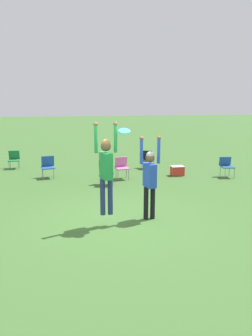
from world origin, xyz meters
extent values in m
plane|color=#3D662D|center=(0.00, 0.00, 0.00)|extent=(120.00, 120.00, 0.00)
cylinder|color=navy|center=(-0.41, -0.21, 0.71)|extent=(0.12, 0.12, 0.87)
cylinder|color=navy|center=(-0.23, -0.21, 0.71)|extent=(0.12, 0.12, 0.87)
cube|color=green|center=(-0.32, -0.21, 1.46)|extent=(0.28, 0.43, 0.62)
sphere|color=brown|center=(-0.32, -0.21, 1.91)|extent=(0.24, 0.24, 0.24)
sphere|color=olive|center=(-0.32, -0.21, 1.98)|extent=(0.20, 0.20, 0.20)
cylinder|color=green|center=(-0.55, -0.21, 2.09)|extent=(0.08, 0.08, 0.65)
sphere|color=brown|center=(-0.55, -0.21, 2.42)|extent=(0.10, 0.10, 0.10)
cylinder|color=green|center=(-0.10, -0.21, 2.09)|extent=(0.08, 0.08, 0.65)
sphere|color=brown|center=(-0.10, -0.21, 2.42)|extent=(0.10, 0.10, 0.10)
cylinder|color=black|center=(0.71, 0.01, 0.42)|extent=(0.12, 0.12, 0.83)
cylinder|color=black|center=(0.89, 0.01, 0.42)|extent=(0.12, 0.12, 0.83)
cube|color=blue|center=(0.80, 0.01, 1.13)|extent=(0.27, 0.42, 0.59)
sphere|color=brown|center=(0.80, 0.01, 1.56)|extent=(0.23, 0.23, 0.23)
sphere|color=#B7B2AD|center=(0.80, 0.01, 1.63)|extent=(0.19, 0.19, 0.19)
cylinder|color=blue|center=(0.58, 0.01, 1.74)|extent=(0.08, 0.08, 0.62)
sphere|color=brown|center=(0.58, 0.01, 2.05)|extent=(0.10, 0.10, 0.10)
cylinder|color=blue|center=(1.02, 0.01, 1.74)|extent=(0.08, 0.08, 0.62)
sphere|color=brown|center=(1.02, 0.01, 2.05)|extent=(0.10, 0.10, 0.10)
cylinder|color=#2D9EDB|center=(0.10, -0.26, 2.26)|extent=(0.28, 0.26, 0.11)
cylinder|color=gray|center=(0.06, 3.40, 0.20)|extent=(0.02, 0.02, 0.40)
cylinder|color=gray|center=(0.46, 3.40, 0.20)|extent=(0.02, 0.02, 0.40)
cylinder|color=gray|center=(0.06, 3.79, 0.20)|extent=(0.02, 0.02, 0.40)
cylinder|color=gray|center=(0.46, 3.79, 0.20)|extent=(0.02, 0.02, 0.40)
cube|color=black|center=(0.26, 3.59, 0.38)|extent=(0.58, 0.58, 0.04)
cube|color=black|center=(0.26, 3.81, 0.63)|extent=(0.48, 0.24, 0.45)
cylinder|color=gray|center=(-3.49, 7.15, 0.20)|extent=(0.02, 0.02, 0.39)
cylinder|color=gray|center=(-3.09, 7.15, 0.20)|extent=(0.02, 0.02, 0.39)
cylinder|color=gray|center=(-3.49, 7.54, 0.20)|extent=(0.02, 0.02, 0.39)
cylinder|color=gray|center=(-3.09, 7.54, 0.20)|extent=(0.02, 0.02, 0.39)
cube|color=#1E753D|center=(-3.29, 7.34, 0.37)|extent=(0.48, 0.48, 0.04)
cube|color=#1E753D|center=(-3.29, 7.55, 0.59)|extent=(0.47, 0.12, 0.39)
cylinder|color=gray|center=(2.27, 5.87, 0.19)|extent=(0.02, 0.02, 0.39)
cylinder|color=gray|center=(2.69, 5.87, 0.19)|extent=(0.02, 0.02, 0.39)
cylinder|color=gray|center=(2.27, 6.28, 0.19)|extent=(0.02, 0.02, 0.39)
cylinder|color=gray|center=(2.69, 6.28, 0.19)|extent=(0.02, 0.02, 0.39)
cube|color=black|center=(2.48, 6.08, 0.37)|extent=(0.66, 0.66, 0.04)
cube|color=black|center=(2.48, 6.30, 0.59)|extent=(0.47, 0.34, 0.39)
cylinder|color=gray|center=(4.88, 3.64, 0.21)|extent=(0.02, 0.02, 0.43)
cylinder|color=gray|center=(5.27, 3.64, 0.21)|extent=(0.02, 0.02, 0.43)
cylinder|color=gray|center=(4.88, 4.03, 0.21)|extent=(0.02, 0.02, 0.43)
cylinder|color=gray|center=(5.27, 4.03, 0.21)|extent=(0.02, 0.02, 0.43)
cube|color=#235193|center=(5.07, 3.83, 0.41)|extent=(0.53, 0.53, 0.04)
cube|color=#235193|center=(5.07, 4.04, 0.61)|extent=(0.47, 0.18, 0.36)
cylinder|color=gray|center=(-1.99, 4.95, 0.21)|extent=(0.02, 0.02, 0.42)
cylinder|color=gray|center=(-1.58, 4.95, 0.21)|extent=(0.02, 0.02, 0.42)
cylinder|color=gray|center=(-1.99, 5.36, 0.21)|extent=(0.02, 0.02, 0.42)
cylinder|color=gray|center=(-1.58, 5.36, 0.21)|extent=(0.02, 0.02, 0.42)
cube|color=#235193|center=(-1.79, 5.16, 0.41)|extent=(0.55, 0.55, 0.04)
cube|color=#235193|center=(-1.79, 5.38, 0.63)|extent=(0.49, 0.18, 0.42)
cylinder|color=gray|center=(0.78, 4.18, 0.22)|extent=(0.02, 0.02, 0.44)
cylinder|color=gray|center=(1.19, 4.18, 0.22)|extent=(0.02, 0.02, 0.44)
cylinder|color=gray|center=(0.78, 4.59, 0.22)|extent=(0.02, 0.02, 0.44)
cylinder|color=gray|center=(1.19, 4.59, 0.22)|extent=(0.02, 0.02, 0.44)
cube|color=#C666A3|center=(0.99, 4.39, 0.42)|extent=(0.56, 0.56, 0.04)
cube|color=#C666A3|center=(0.99, 4.61, 0.64)|extent=(0.49, 0.19, 0.39)
cube|color=red|center=(3.27, 4.54, 0.18)|extent=(0.50, 0.34, 0.36)
cube|color=silver|center=(3.27, 4.54, 0.38)|extent=(0.51, 0.35, 0.02)
camera|label=1|loc=(-1.43, -7.57, 2.92)|focal=35.00mm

